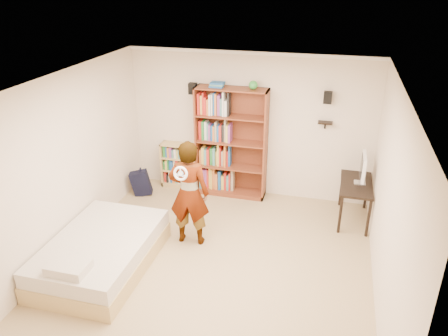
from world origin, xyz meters
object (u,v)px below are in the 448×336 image
(tall_bookshelf, at_px, (231,143))
(computer_desk, at_px, (354,202))
(low_bookshelf, at_px, (180,165))
(person, at_px, (189,193))
(daybed, at_px, (101,249))

(tall_bookshelf, xyz_separation_m, computer_desk, (2.27, -0.42, -0.69))
(low_bookshelf, distance_m, person, 2.02)
(low_bookshelf, height_order, daybed, low_bookshelf)
(tall_bookshelf, relative_size, computer_desk, 2.01)
(low_bookshelf, bearing_deg, computer_desk, -8.09)
(computer_desk, bearing_deg, person, -152.10)
(low_bookshelf, height_order, computer_desk, low_bookshelf)
(computer_desk, relative_size, daybed, 0.51)
(tall_bookshelf, relative_size, daybed, 1.02)
(daybed, bearing_deg, person, 42.71)
(low_bookshelf, xyz_separation_m, daybed, (-0.21, -2.75, -0.15))
(computer_desk, distance_m, person, 2.88)
(computer_desk, relative_size, person, 0.60)
(person, bearing_deg, computer_desk, -157.05)
(person, bearing_deg, tall_bookshelf, -102.59)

